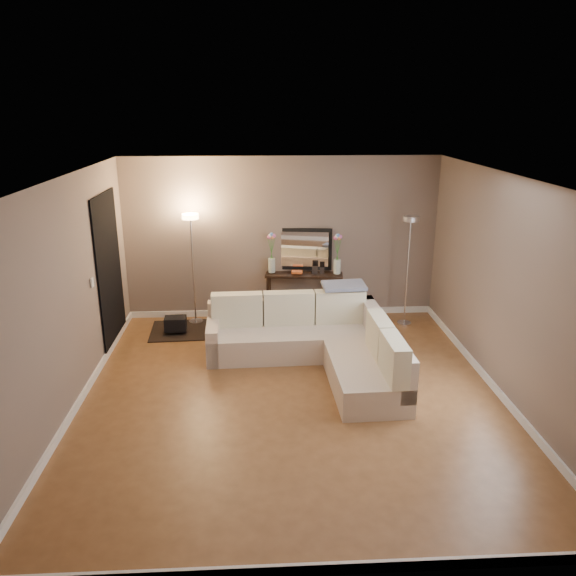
{
  "coord_description": "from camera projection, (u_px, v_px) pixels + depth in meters",
  "views": [
    {
      "loc": [
        -0.37,
        -6.03,
        3.33
      ],
      "look_at": [
        0.0,
        0.8,
        1.1
      ],
      "focal_mm": 35.0,
      "sensor_mm": 36.0,
      "label": 1
    }
  ],
  "objects": [
    {
      "name": "wall_right",
      "position": [
        507.0,
        289.0,
        6.51
      ],
      "size": [
        0.02,
        5.5,
        2.6
      ],
      "primitive_type": "cube",
      "color": "#7A695D",
      "rests_on": "ground"
    },
    {
      "name": "switch_plate",
      "position": [
        92.0,
        283.0,
        7.09
      ],
      "size": [
        0.02,
        0.08,
        0.12
      ],
      "primitive_type": "cube",
      "color": "white",
      "rests_on": "ground"
    },
    {
      "name": "floor_lamp_unlit",
      "position": [
        409.0,
        249.0,
        8.6
      ],
      "size": [
        0.29,
        0.29,
        1.74
      ],
      "color": "silver",
      "rests_on": "floor"
    },
    {
      "name": "wall_front",
      "position": [
        317.0,
        424.0,
        3.76
      ],
      "size": [
        5.0,
        0.02,
        2.6
      ],
      "primitive_type": "cube",
      "color": "#7A695D",
      "rests_on": "ground"
    },
    {
      "name": "wall_left",
      "position": [
        67.0,
        297.0,
        6.25
      ],
      "size": [
        0.02,
        5.5,
        2.6
      ],
      "primitive_type": "cube",
      "color": "#7A695D",
      "rests_on": "ground"
    },
    {
      "name": "console_table",
      "position": [
        299.0,
        293.0,
        9.1
      ],
      "size": [
        1.27,
        0.48,
        0.76
      ],
      "color": "black",
      "rests_on": "floor"
    },
    {
      "name": "leaning_mirror",
      "position": [
        305.0,
        249.0,
        9.03
      ],
      "size": [
        0.87,
        0.14,
        0.68
      ],
      "color": "black",
      "rests_on": "console_table"
    },
    {
      "name": "charcoal_rug",
      "position": [
        189.0,
        330.0,
        8.72
      ],
      "size": [
        1.2,
        0.92,
        0.02
      ],
      "primitive_type": "cube",
      "rotation": [
        0.0,
        0.0,
        0.05
      ],
      "color": "black",
      "rests_on": "floor"
    },
    {
      "name": "doorway",
      "position": [
        110.0,
        271.0,
        7.92
      ],
      "size": [
        0.02,
        1.2,
        2.2
      ],
      "primitive_type": "cube",
      "color": "black",
      "rests_on": "ground"
    },
    {
      "name": "baseboard_back",
      "position": [
        282.0,
        312.0,
        9.36
      ],
      "size": [
        5.0,
        0.03,
        0.1
      ],
      "primitive_type": "cube",
      "color": "white",
      "rests_on": "ground"
    },
    {
      "name": "flower_vase_right",
      "position": [
        337.0,
        257.0,
        8.87
      ],
      "size": [
        0.15,
        0.13,
        0.65
      ],
      "color": "silver",
      "rests_on": "console_table"
    },
    {
      "name": "baseboard_front",
      "position": [
        314.0,
        569.0,
        4.17
      ],
      "size": [
        5.0,
        0.03,
        0.1
      ],
      "primitive_type": "cube",
      "color": "white",
      "rests_on": "ground"
    },
    {
      "name": "floor",
      "position": [
        292.0,
        395.0,
        6.78
      ],
      "size": [
        5.0,
        5.5,
        0.01
      ],
      "primitive_type": "cube",
      "color": "brown",
      "rests_on": "ground"
    },
    {
      "name": "baseboard_right",
      "position": [
        493.0,
        386.0,
        6.89
      ],
      "size": [
        0.03,
        5.5,
        0.1
      ],
      "primitive_type": "cube",
      "color": "white",
      "rests_on": "ground"
    },
    {
      "name": "sectional_sofa",
      "position": [
        319.0,
        342.0,
        7.52
      ],
      "size": [
        2.46,
        2.31,
        0.84
      ],
      "color": "beige",
      "rests_on": "floor"
    },
    {
      "name": "wall_back",
      "position": [
        281.0,
        238.0,
        9.0
      ],
      "size": [
        5.0,
        0.02,
        2.6
      ],
      "primitive_type": "cube",
      "color": "#7A695D",
      "rests_on": "ground"
    },
    {
      "name": "flower_vase_left",
      "position": [
        272.0,
        256.0,
        8.94
      ],
      "size": [
        0.15,
        0.13,
        0.65
      ],
      "color": "silver",
      "rests_on": "console_table"
    },
    {
      "name": "throw_blanket",
      "position": [
        344.0,
        286.0,
        7.92
      ],
      "size": [
        0.63,
        0.4,
        0.08
      ],
      "primitive_type": "cube",
      "rotation": [
        0.1,
        0.0,
        0.08
      ],
      "color": "gray",
      "rests_on": "sectional_sofa"
    },
    {
      "name": "ceiling",
      "position": [
        292.0,
        177.0,
        5.97
      ],
      "size": [
        5.0,
        5.5,
        0.01
      ],
      "primitive_type": "cube",
      "color": "white",
      "rests_on": "ground"
    },
    {
      "name": "black_bag",
      "position": [
        176.0,
        324.0,
        8.57
      ],
      "size": [
        0.34,
        0.25,
        0.21
      ],
      "primitive_type": "cube",
      "rotation": [
        0.0,
        0.0,
        0.05
      ],
      "color": "black",
      "rests_on": "charcoal_rug"
    },
    {
      "name": "floor_lamp_lit",
      "position": [
        192.0,
        247.0,
        8.66
      ],
      "size": [
        0.26,
        0.26,
        1.77
      ],
      "color": "silver",
      "rests_on": "floor"
    },
    {
      "name": "baseboard_left",
      "position": [
        82.0,
        397.0,
        6.64
      ],
      "size": [
        0.03,
        5.5,
        0.1
      ],
      "primitive_type": "cube",
      "color": "white",
      "rests_on": "ground"
    },
    {
      "name": "table_decor",
      "position": [
        304.0,
        272.0,
        8.95
      ],
      "size": [
        0.52,
        0.15,
        0.12
      ],
      "color": "orange",
      "rests_on": "console_table"
    }
  ]
}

